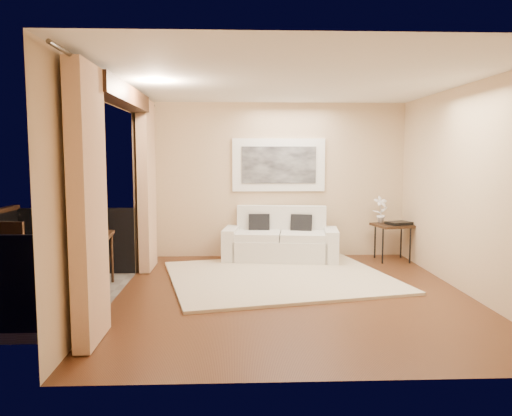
{
  "coord_description": "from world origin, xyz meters",
  "views": [
    {
      "loc": [
        -0.72,
        -6.26,
        1.79
      ],
      "look_at": [
        -0.44,
        0.7,
        1.05
      ],
      "focal_mm": 35.0,
      "sensor_mm": 36.0,
      "label": 1
    }
  ],
  "objects": [
    {
      "name": "floor",
      "position": [
        0.0,
        0.0,
        0.0
      ],
      "size": [
        5.0,
        5.0,
        0.0
      ],
      "primitive_type": "plane",
      "color": "#522D18",
      "rests_on": "ground"
    },
    {
      "name": "room_shell",
      "position": [
        -2.13,
        0.0,
        2.52
      ],
      "size": [
        5.0,
        6.4,
        5.0
      ],
      "color": "white",
      "rests_on": "ground"
    },
    {
      "name": "balcony",
      "position": [
        -3.31,
        0.0,
        0.18
      ],
      "size": [
        1.81,
        2.6,
        1.17
      ],
      "color": "#605B56",
      "rests_on": "ground"
    },
    {
      "name": "curtains",
      "position": [
        -2.11,
        0.0,
        1.34
      ],
      "size": [
        0.16,
        4.8,
        2.64
      ],
      "color": "#DBAD86",
      "rests_on": "ground"
    },
    {
      "name": "artwork",
      "position": [
        0.03,
        2.46,
        1.62
      ],
      "size": [
        1.62,
        0.07,
        0.92
      ],
      "color": "white",
      "rests_on": "room_shell"
    },
    {
      "name": "rug",
      "position": [
        -0.1,
        0.85,
        0.02
      ],
      "size": [
        3.6,
        3.29,
        0.04
      ],
      "primitive_type": "cube",
      "rotation": [
        0.0,
        0.0,
        0.21
      ],
      "color": "beige",
      "rests_on": "floor"
    },
    {
      "name": "sofa",
      "position": [
        0.04,
        2.09,
        0.32
      ],
      "size": [
        1.99,
        1.06,
        0.92
      ],
      "rotation": [
        0.0,
        0.0,
        -0.13
      ],
      "color": "silver",
      "rests_on": "floor"
    },
    {
      "name": "side_table",
      "position": [
        1.93,
        2.0,
        0.57
      ],
      "size": [
        0.68,
        0.68,
        0.63
      ],
      "rotation": [
        0.0,
        0.0,
        0.21
      ],
      "color": "black",
      "rests_on": "floor"
    },
    {
      "name": "tray",
      "position": [
        2.02,
        1.94,
        0.65
      ],
      "size": [
        0.45,
        0.39,
        0.05
      ],
      "primitive_type": "cube",
      "rotation": [
        0.0,
        0.0,
        0.34
      ],
      "color": "black",
      "rests_on": "side_table"
    },
    {
      "name": "orchid",
      "position": [
        1.76,
        2.15,
        0.86
      ],
      "size": [
        0.28,
        0.22,
        0.47
      ],
      "primitive_type": "imported",
      "rotation": [
        0.0,
        0.0,
        0.22
      ],
      "color": "white",
      "rests_on": "side_table"
    },
    {
      "name": "bistro_table",
      "position": [
        -2.73,
        0.46,
        0.65
      ],
      "size": [
        0.69,
        0.69,
        0.74
      ],
      "rotation": [
        0.0,
        0.0,
        0.11
      ],
      "color": "black",
      "rests_on": "balcony"
    },
    {
      "name": "balcony_chair_far",
      "position": [
        -2.92,
        0.63,
        0.59
      ],
      "size": [
        0.55,
        0.55,
        1.01
      ],
      "rotation": [
        0.0,
        0.0,
        3.47
      ],
      "color": "black",
      "rests_on": "balcony"
    },
    {
      "name": "balcony_chair_near",
      "position": [
        -3.59,
        -0.07,
        0.56
      ],
      "size": [
        0.45,
        0.45,
        0.96
      ],
      "rotation": [
        0.0,
        0.0,
        -0.09
      ],
      "color": "black",
      "rests_on": "balcony"
    },
    {
      "name": "ice_bucket",
      "position": [
        -2.83,
        0.58,
        0.84
      ],
      "size": [
        0.18,
        0.18,
        0.2
      ],
      "primitive_type": "cylinder",
      "color": "silver",
      "rests_on": "bistro_table"
    },
    {
      "name": "candle",
      "position": [
        -2.71,
        0.57,
        0.77
      ],
      "size": [
        0.06,
        0.06,
        0.07
      ],
      "primitive_type": "cylinder",
      "color": "red",
      "rests_on": "bistro_table"
    },
    {
      "name": "vase",
      "position": [
        -2.74,
        0.31,
        0.83
      ],
      "size": [
        0.04,
        0.04,
        0.18
      ],
      "primitive_type": "cylinder",
      "color": "silver",
      "rests_on": "bistro_table"
    },
    {
      "name": "glass_a",
      "position": [
        -2.62,
        0.35,
        0.8
      ],
      "size": [
        0.06,
        0.06,
        0.12
      ],
      "primitive_type": "cylinder",
      "color": "silver",
      "rests_on": "bistro_table"
    },
    {
      "name": "glass_b",
      "position": [
        -2.54,
        0.48,
        0.8
      ],
      "size": [
        0.06,
        0.06,
        0.12
      ],
      "primitive_type": "cylinder",
      "color": "white",
      "rests_on": "bistro_table"
    }
  ]
}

